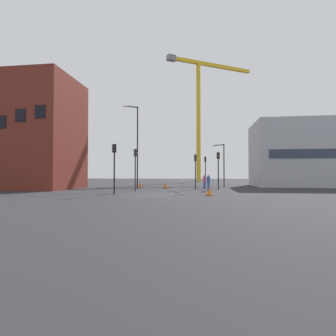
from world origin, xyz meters
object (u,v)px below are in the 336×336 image
at_px(streetlamp_tall, 136,142).
at_px(traffic_light_near, 205,166).
at_px(traffic_cone_on_verge, 209,192).
at_px(traffic_cone_orange, 140,185).
at_px(traffic_light_crosswalk, 135,163).
at_px(pedestrian_walking, 205,180).
at_px(pedestrian_waiting, 208,181).
at_px(traffic_light_median, 114,161).
at_px(traffic_cone_by_barrier, 165,186).
at_px(traffic_light_corner, 195,166).
at_px(streetlamp_short, 222,161).
at_px(construction_crane, 201,101).
at_px(traffic_light_island, 218,165).

distance_m(streetlamp_tall, traffic_light_near, 11.43).
height_order(traffic_light_near, traffic_cone_on_verge, traffic_light_near).
bearing_deg(traffic_cone_orange, traffic_light_crosswalk, -80.23).
distance_m(pedestrian_walking, pedestrian_waiting, 3.90).
xyz_separation_m(traffic_light_median, pedestrian_waiting, (7.82, 5.89, -1.82)).
distance_m(traffic_light_crosswalk, traffic_cone_by_barrier, 6.58).
bearing_deg(streetlamp_tall, traffic_light_crosswalk, -76.41).
relative_size(traffic_light_near, traffic_light_corner, 1.09).
distance_m(traffic_light_corner, pedestrian_walking, 3.25).
relative_size(traffic_light_median, pedestrian_waiting, 2.52).
bearing_deg(traffic_light_crosswalk, traffic_cone_orange, 99.77).
relative_size(pedestrian_waiting, traffic_cone_on_verge, 2.68).
distance_m(streetlamp_short, traffic_light_crosswalk, 13.12).
distance_m(pedestrian_walking, traffic_cone_by_barrier, 4.61).
relative_size(construction_crane, streetlamp_tall, 2.81).
xyz_separation_m(traffic_cone_orange, traffic_cone_on_verge, (8.22, -11.22, -0.02)).
distance_m(construction_crane, traffic_cone_on_verge, 40.62).
relative_size(traffic_light_near, pedestrian_walking, 2.52).
bearing_deg(traffic_cone_orange, traffic_light_median, -87.62).
bearing_deg(streetlamp_tall, traffic_light_median, -88.22).
relative_size(streetlamp_tall, traffic_light_corner, 2.49).
bearing_deg(traffic_cone_by_barrier, streetlamp_tall, -151.96).
distance_m(construction_crane, traffic_light_corner, 32.99).
xyz_separation_m(traffic_light_island, traffic_cone_on_verge, (-1.14, -7.95, -2.41)).
xyz_separation_m(traffic_light_crosswalk, traffic_cone_on_verge, (7.04, -4.36, -2.48)).
height_order(traffic_light_near, traffic_cone_by_barrier, traffic_light_near).
bearing_deg(traffic_light_median, pedestrian_waiting, 37.01).
xyz_separation_m(streetlamp_short, traffic_cone_by_barrier, (-6.86, -3.80, -3.07)).
bearing_deg(pedestrian_walking, traffic_light_corner, -110.01).
xyz_separation_m(construction_crane, traffic_cone_orange, (-7.30, -25.51, -17.30)).
bearing_deg(traffic_cone_by_barrier, traffic_light_island, -19.51).
height_order(traffic_light_near, pedestrian_walking, traffic_light_near).
bearing_deg(streetlamp_tall, traffic_light_near, 45.06).
height_order(traffic_light_crosswalk, traffic_cone_orange, traffic_light_crosswalk).
height_order(construction_crane, streetlamp_short, construction_crane).
height_order(traffic_light_crosswalk, traffic_cone_on_verge, traffic_light_crosswalk).
bearing_deg(traffic_light_island, traffic_cone_by_barrier, 160.49).
height_order(traffic_light_island, traffic_light_crosswalk, traffic_light_crosswalk).
bearing_deg(traffic_cone_on_verge, traffic_light_corner, 99.77).
height_order(streetlamp_tall, traffic_light_corner, streetlamp_tall).
bearing_deg(construction_crane, traffic_cone_orange, -105.97).
height_order(streetlamp_short, traffic_light_near, streetlamp_short).
relative_size(streetlamp_tall, traffic_cone_on_verge, 15.28).
distance_m(streetlamp_tall, streetlamp_short, 11.57).
bearing_deg(pedestrian_walking, traffic_light_near, 88.66).
bearing_deg(construction_crane, traffic_cone_on_verge, -88.57).
height_order(pedestrian_walking, pedestrian_waiting, pedestrian_waiting).
distance_m(traffic_light_near, pedestrian_walking, 6.50).
distance_m(streetlamp_tall, traffic_cone_by_barrier, 6.18).
bearing_deg(streetlamp_tall, traffic_light_corner, -8.62).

